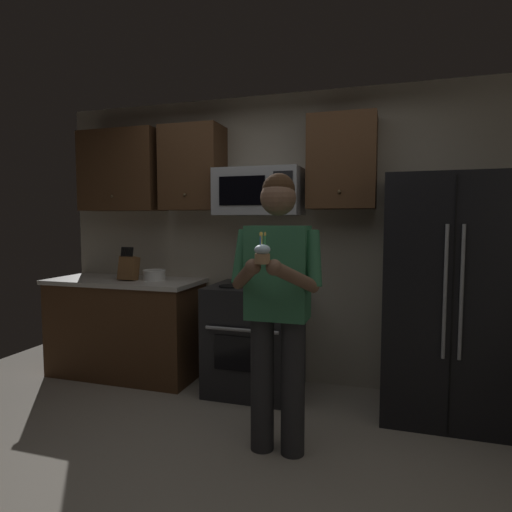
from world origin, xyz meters
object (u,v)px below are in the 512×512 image
at_px(refrigerator, 446,298).
at_px(cupcake, 262,254).
at_px(oven_range, 255,338).
at_px(microwave, 259,192).
at_px(knife_block, 129,268).
at_px(person, 277,298).
at_px(bowl_large_white, 154,275).

xyz_separation_m(refrigerator, cupcake, (-1.07, -1.21, 0.39)).
bearing_deg(oven_range, microwave, 89.98).
bearing_deg(microwave, knife_block, -173.05).
distance_m(microwave, person, 1.34).
bearing_deg(microwave, refrigerator, -6.03).
bearing_deg(refrigerator, knife_block, 179.80).
relative_size(oven_range, knife_block, 2.91).
bearing_deg(cupcake, oven_range, 109.12).
xyz_separation_m(bowl_large_white, cupcake, (1.43, -1.29, 0.32)).
distance_m(microwave, knife_block, 1.41).
distance_m(microwave, cupcake, 1.50).
bearing_deg(bowl_large_white, person, -33.89).
xyz_separation_m(microwave, refrigerator, (1.50, -0.16, -0.82)).
distance_m(oven_range, microwave, 1.26).
distance_m(refrigerator, bowl_large_white, 2.50).
height_order(knife_block, person, person).
xyz_separation_m(knife_block, cupcake, (1.66, -1.22, 0.26)).
xyz_separation_m(refrigerator, person, (-1.07, -0.88, 0.10)).
bearing_deg(microwave, oven_range, -90.02).
height_order(microwave, person, microwave).
distance_m(knife_block, person, 1.88).
bearing_deg(bowl_large_white, oven_range, -2.06).
bearing_deg(bowl_large_white, refrigerator, -1.72).
height_order(refrigerator, knife_block, refrigerator).
relative_size(person, cupcake, 10.13).
height_order(oven_range, refrigerator, refrigerator).
xyz_separation_m(refrigerator, knife_block, (-2.72, 0.01, 0.14)).
xyz_separation_m(oven_range, knife_block, (-1.22, -0.03, 0.58)).
height_order(oven_range, bowl_large_white, bowl_large_white).
bearing_deg(refrigerator, bowl_large_white, 178.28).
bearing_deg(bowl_large_white, cupcake, -42.05).
height_order(knife_block, bowl_large_white, knife_block).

